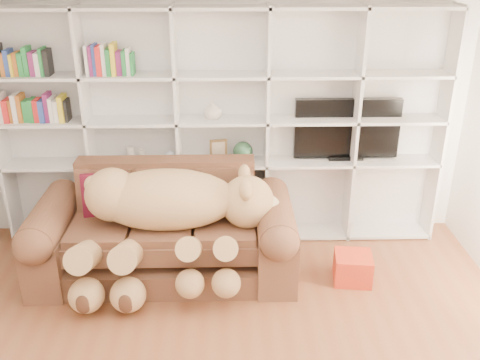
{
  "coord_description": "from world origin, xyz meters",
  "views": [
    {
      "loc": [
        0.05,
        -2.76,
        2.92
      ],
      "look_at": [
        0.16,
        1.63,
        0.95
      ],
      "focal_mm": 40.0,
      "sensor_mm": 36.0,
      "label": 1
    }
  ],
  "objects_px": {
    "gift_box": "(353,268)",
    "tv": "(347,129)",
    "teddy_bear": "(167,215)",
    "sofa": "(165,235)"
  },
  "relations": [
    {
      "from": "sofa",
      "to": "gift_box",
      "type": "xyz_separation_m",
      "value": [
        1.76,
        -0.22,
        -0.25
      ]
    },
    {
      "from": "teddy_bear",
      "to": "tv",
      "type": "relative_size",
      "value": 1.73
    },
    {
      "from": "gift_box",
      "to": "sofa",
      "type": "bearing_deg",
      "value": 172.98
    },
    {
      "from": "sofa",
      "to": "tv",
      "type": "relative_size",
      "value": 2.26
    },
    {
      "from": "teddy_bear",
      "to": "tv",
      "type": "distance_m",
      "value": 2.03
    },
    {
      "from": "sofa",
      "to": "teddy_bear",
      "type": "relative_size",
      "value": 1.3
    },
    {
      "from": "teddy_bear",
      "to": "gift_box",
      "type": "xyz_separation_m",
      "value": [
        1.69,
        -0.01,
        -0.57
      ]
    },
    {
      "from": "sofa",
      "to": "gift_box",
      "type": "distance_m",
      "value": 1.79
    },
    {
      "from": "teddy_bear",
      "to": "tv",
      "type": "height_order",
      "value": "tv"
    },
    {
      "from": "gift_box",
      "to": "tv",
      "type": "distance_m",
      "value": 1.4
    }
  ]
}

